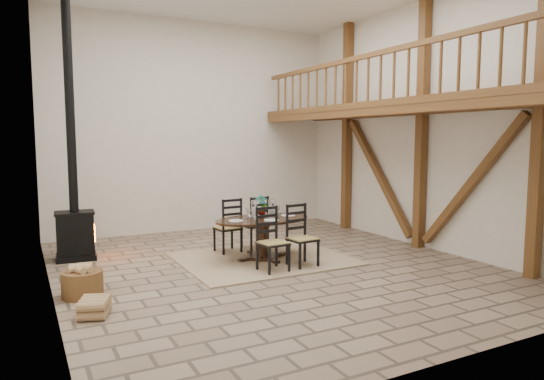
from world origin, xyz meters
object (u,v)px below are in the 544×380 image
log_basket (82,283)px  wood_stove (74,199)px  log_stack (94,307)px  dining_table (263,236)px

log_basket → wood_stove: bearing=86.4°
wood_stove → log_stack: wood_stove is taller
dining_table → log_basket: dining_table is taller
log_stack → log_basket: bearing=92.5°
dining_table → wood_stove: 3.51m
wood_stove → dining_table: bearing=-22.8°
wood_stove → log_stack: size_ratio=9.13×
dining_table → log_stack: (-3.17, -1.62, -0.32)m
dining_table → log_basket: bearing=-172.0°
wood_stove → log_basket: wood_stove is taller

